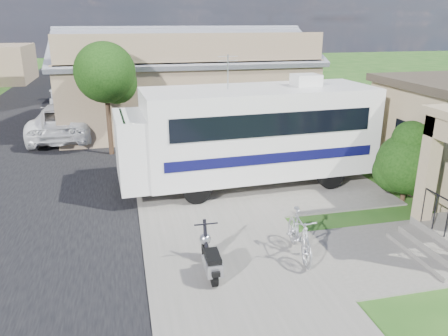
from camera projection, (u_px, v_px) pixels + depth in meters
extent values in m
plane|color=#1A4613|center=(267.00, 248.00, 10.80)|extent=(120.00, 120.00, 0.00)
cube|color=black|center=(22.00, 153.00, 18.39)|extent=(9.00, 80.00, 0.02)
cube|color=#636159|center=(176.00, 143.00, 19.79)|extent=(4.00, 80.00, 0.06)
cube|color=#636159|center=(266.00, 180.00, 15.27)|extent=(7.00, 6.00, 0.05)
cube|color=#636159|center=(398.00, 253.00, 10.52)|extent=(4.00, 3.00, 0.05)
cube|color=black|center=(405.00, 140.00, 13.93)|extent=(0.04, 1.10, 1.20)
cube|color=#636159|center=(433.00, 251.00, 10.36)|extent=(0.40, 2.16, 0.32)
cube|color=#636159|center=(419.00, 255.00, 10.31)|extent=(0.35, 2.16, 0.16)
cube|color=#988160|center=(429.00, 169.00, 10.83)|extent=(0.35, 0.35, 2.70)
cube|color=#866F53|center=(184.00, 90.00, 23.11)|extent=(12.00, 8.00, 3.60)
cube|color=#565962|center=(188.00, 46.00, 20.51)|extent=(12.50, 4.40, 1.78)
cube|color=#565962|center=(177.00, 42.00, 24.20)|extent=(12.50, 4.40, 1.78)
cube|color=#565962|center=(182.00, 30.00, 22.13)|extent=(12.50, 0.50, 0.22)
cube|color=#866F53|center=(195.00, 49.00, 18.76)|extent=(11.76, 0.20, 1.30)
cylinder|color=#301E15|center=(109.00, 117.00, 17.76)|extent=(0.20, 0.20, 3.15)
sphere|color=black|center=(105.00, 72.00, 17.18)|extent=(2.40, 2.40, 2.40)
sphere|color=black|center=(116.00, 83.00, 17.59)|extent=(1.68, 1.68, 1.68)
cylinder|color=#301E15|center=(111.00, 83.00, 26.95)|extent=(0.20, 0.20, 3.29)
sphere|color=black|center=(108.00, 51.00, 26.34)|extent=(2.40, 2.40, 2.40)
sphere|color=black|center=(116.00, 59.00, 26.76)|extent=(1.68, 1.68, 1.68)
cylinder|color=#301E15|center=(112.00, 69.00, 35.28)|extent=(0.20, 0.20, 3.01)
sphere|color=black|center=(111.00, 47.00, 34.72)|extent=(2.40, 2.40, 2.40)
sphere|color=black|center=(116.00, 53.00, 35.13)|extent=(1.68, 1.68, 1.68)
cube|color=silver|center=(259.00, 130.00, 14.44)|extent=(7.64, 3.05, 2.79)
cube|color=silver|center=(131.00, 150.00, 13.45)|extent=(0.98, 2.59, 2.15)
cube|color=black|center=(123.00, 131.00, 13.21)|extent=(0.18, 2.28, 0.97)
cube|color=black|center=(275.00, 125.00, 13.04)|extent=(6.38, 0.35, 0.70)
cube|color=black|center=(246.00, 108.00, 15.51)|extent=(6.38, 0.35, 0.70)
cube|color=#0B0B37|center=(274.00, 158.00, 13.39)|extent=(6.76, 0.35, 0.32)
cube|color=#0B0B37|center=(245.00, 137.00, 15.85)|extent=(6.76, 0.35, 0.32)
cube|color=silver|center=(306.00, 80.00, 14.34)|extent=(0.89, 0.79, 0.38)
cylinder|color=#A3A4AB|center=(228.00, 72.00, 13.53)|extent=(0.04, 0.04, 1.07)
cylinder|color=black|center=(196.00, 190.00, 13.19)|extent=(0.87, 0.34, 0.86)
cylinder|color=black|center=(182.00, 166.00, 15.33)|extent=(0.87, 0.34, 0.86)
cylinder|color=black|center=(330.00, 176.00, 14.37)|extent=(0.87, 0.34, 0.86)
cylinder|color=black|center=(299.00, 155.00, 16.51)|extent=(0.87, 0.34, 0.86)
cylinder|color=#301E15|center=(404.00, 190.00, 13.48)|extent=(0.15, 0.15, 0.75)
sphere|color=black|center=(407.00, 164.00, 13.21)|extent=(1.88, 1.88, 1.88)
sphere|color=black|center=(414.00, 148.00, 13.42)|extent=(1.50, 1.50, 1.50)
sphere|color=black|center=(394.00, 171.00, 13.41)|extent=(1.32, 1.32, 1.32)
sphere|color=black|center=(417.00, 178.00, 13.11)|extent=(1.13, 1.13, 1.13)
sphere|color=black|center=(411.00, 140.00, 12.96)|extent=(1.13, 1.13, 1.13)
cylinder|color=black|center=(214.00, 276.00, 9.12)|extent=(0.13, 0.43, 0.43)
cylinder|color=black|center=(205.00, 251.00, 10.11)|extent=(0.13, 0.43, 0.43)
cube|color=#A3A4AB|center=(210.00, 262.00, 9.55)|extent=(0.30, 0.54, 0.08)
cube|color=#A3A4AB|center=(213.00, 266.00, 9.14)|extent=(0.34, 0.54, 0.29)
cube|color=black|center=(213.00, 256.00, 9.12)|extent=(0.30, 0.59, 0.12)
cube|color=black|center=(215.00, 273.00, 8.92)|extent=(0.18, 0.20, 0.10)
cylinder|color=black|center=(206.00, 237.00, 9.92)|extent=(0.08, 0.33, 0.82)
sphere|color=#A3A4AB|center=(205.00, 239.00, 10.01)|extent=(0.27, 0.27, 0.27)
sphere|color=black|center=(205.00, 237.00, 10.08)|extent=(0.12, 0.12, 0.12)
cylinder|color=black|center=(206.00, 224.00, 9.73)|extent=(0.54, 0.04, 0.04)
cube|color=black|center=(205.00, 247.00, 10.07)|extent=(0.14, 0.28, 0.06)
imported|color=#A3A4AB|center=(299.00, 237.00, 10.20)|extent=(0.70, 1.87, 1.10)
imported|color=white|center=(65.00, 120.00, 20.77)|extent=(2.93, 6.01, 1.64)
imported|color=white|center=(71.00, 94.00, 27.61)|extent=(3.16, 6.35, 1.77)
cylinder|color=#15691C|center=(411.00, 235.00, 11.27)|extent=(0.38, 0.38, 0.17)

